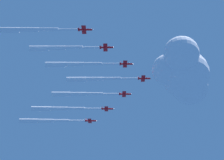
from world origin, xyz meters
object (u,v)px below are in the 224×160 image
jet_starboard_mid (56,48)px  jet_lead (93,79)px  jet_starboard_outer (27,30)px  jet_port_outer (44,121)px  jet_port_inner (77,94)px  jet_starboard_inner (73,64)px  jet_port_mid (58,109)px

jet_starboard_mid → jet_lead: bearing=147.5°
jet_lead → jet_starboard_outer: size_ratio=1.00×
jet_starboard_mid → jet_port_outer: size_ratio=0.91×
jet_starboard_outer → jet_starboard_mid: bearing=138.5°
jet_port_inner → jet_port_outer: (-25.95, -30.30, -0.64)m
jet_starboard_mid → jet_port_outer: jet_port_outer is taller
jet_starboard_mid → jet_port_outer: (-69.77, -24.00, -0.01)m
jet_port_outer → jet_port_inner: bearing=49.4°
jet_port_inner → jet_port_outer: jet_port_inner is taller
jet_starboard_mid → jet_starboard_outer: 21.91m
jet_starboard_inner → jet_starboard_outer: jet_starboard_inner is taller
jet_lead → jet_port_mid: jet_lead is taller
jet_starboard_outer → jet_port_mid: bearing=176.8°
jet_starboard_inner → jet_starboard_outer: 39.15m
jet_starboard_inner → jet_starboard_outer: size_ratio=1.00×
jet_starboard_mid → jet_starboard_outer: (16.39, -14.52, -0.74)m
jet_port_inner → jet_starboard_inner: (28.61, 2.26, -0.13)m
jet_port_outer → jet_starboard_outer: bearing=6.3°
jet_lead → jet_starboard_outer: (47.65, -34.44, -2.43)m
jet_starboard_inner → jet_port_outer: (-54.57, -32.56, -0.51)m
jet_starboard_mid → jet_port_inner: bearing=171.8°
jet_starboard_outer → jet_starboard_inner: bearing=143.8°
jet_port_inner → jet_port_outer: 39.90m
jet_starboard_inner → jet_port_mid: (-41.28, -19.00, -1.12)m
jet_starboard_mid → jet_port_outer: 73.78m
jet_port_mid → jet_starboard_mid: 57.44m
jet_starboard_mid → jet_starboard_outer: size_ratio=0.92×
jet_starboard_inner → jet_starboard_mid: (15.21, -8.56, -0.50)m
jet_port_outer → jet_starboard_outer: jet_port_outer is taller
jet_port_outer → jet_starboard_outer: 86.68m
jet_starboard_inner → jet_port_outer: 63.54m
jet_port_inner → jet_starboard_outer: bearing=-19.1°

